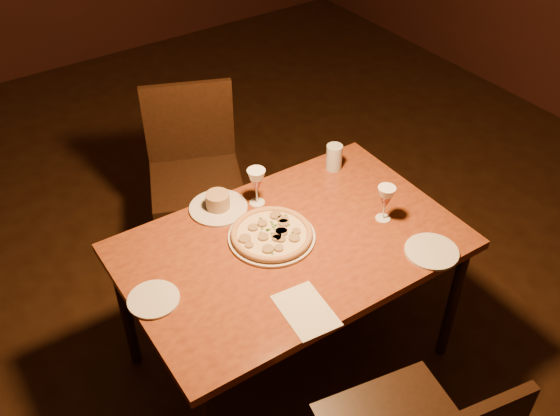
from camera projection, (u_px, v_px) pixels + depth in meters
floor at (264, 384)px, 2.75m from camera, size 7.00×7.00×0.00m
dining_table at (291, 254)px, 2.46m from camera, size 1.32×0.86×0.70m
chair_far at (195, 168)px, 3.12m from camera, size 0.58×0.58×0.92m
pizza_plate at (272, 234)px, 2.43m from camera, size 0.34×0.34×0.04m
ramekin_saucer at (218, 204)px, 2.57m from camera, size 0.24×0.24×0.08m
wine_glass_far at (257, 187)px, 2.56m from camera, size 0.08×0.08×0.17m
wine_glass_right at (385, 203)px, 2.49m from camera, size 0.07×0.07×0.16m
water_tumbler at (334, 157)px, 2.77m from camera, size 0.07×0.07×0.12m
side_plate_left at (154, 299)px, 2.19m from camera, size 0.18×0.18×0.01m
side_plate_near at (432, 251)px, 2.38m from camera, size 0.21×0.21×0.01m
menu_card at (306, 310)px, 2.16m from camera, size 0.18×0.25×0.00m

